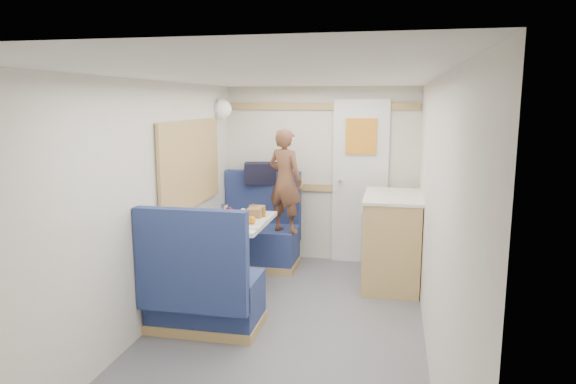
% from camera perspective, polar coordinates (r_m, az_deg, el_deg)
% --- Properties ---
extents(floor, '(4.50, 4.50, 0.00)m').
position_cam_1_polar(floor, '(4.08, -1.09, -16.64)').
color(floor, '#515156').
rests_on(floor, ground).
extents(ceiling, '(4.50, 4.50, 0.00)m').
position_cam_1_polar(ceiling, '(3.65, -1.19, 12.66)').
color(ceiling, silver).
rests_on(ceiling, wall_back).
extents(wall_back, '(2.20, 0.02, 2.00)m').
position_cam_1_polar(wall_back, '(5.92, 3.70, 1.93)').
color(wall_back, silver).
rests_on(wall_back, floor).
extents(wall_left, '(0.02, 4.50, 2.00)m').
position_cam_1_polar(wall_left, '(4.12, -16.22, -2.02)').
color(wall_left, silver).
rests_on(wall_left, floor).
extents(wall_right, '(0.02, 4.50, 2.00)m').
position_cam_1_polar(wall_right, '(3.66, 15.91, -3.49)').
color(wall_right, silver).
rests_on(wall_right, floor).
extents(oak_trim_low, '(2.15, 0.02, 0.08)m').
position_cam_1_polar(oak_trim_low, '(5.93, 3.66, 0.46)').
color(oak_trim_low, '#A38249').
rests_on(oak_trim_low, wall_back).
extents(oak_trim_high, '(2.15, 0.02, 0.08)m').
position_cam_1_polar(oak_trim_high, '(5.84, 3.76, 9.49)').
color(oak_trim_high, '#A38249').
rests_on(oak_trim_high, wall_back).
extents(side_window, '(0.04, 1.30, 0.72)m').
position_cam_1_polar(side_window, '(4.97, -10.79, 3.12)').
color(side_window, '#B1BFA2').
rests_on(side_window, wall_left).
extents(rear_door, '(0.62, 0.12, 1.86)m').
position_cam_1_polar(rear_door, '(5.85, 8.02, 1.47)').
color(rear_door, white).
rests_on(rear_door, wall_back).
extents(dinette_table, '(0.62, 0.92, 0.72)m').
position_cam_1_polar(dinette_table, '(4.95, -5.91, -4.85)').
color(dinette_table, white).
rests_on(dinette_table, floor).
extents(bench_far, '(0.90, 0.59, 1.05)m').
position_cam_1_polar(bench_far, '(5.82, -3.29, -5.25)').
color(bench_far, '#1A1A53').
rests_on(bench_far, floor).
extents(bench_near, '(0.90, 0.59, 1.05)m').
position_cam_1_polar(bench_near, '(4.26, -9.42, -11.21)').
color(bench_near, '#1A1A53').
rests_on(bench_near, floor).
extents(ledge, '(0.90, 0.14, 0.04)m').
position_cam_1_polar(ledge, '(5.94, -2.71, 0.79)').
color(ledge, '#A38249').
rests_on(ledge, bench_far).
extents(dome_light, '(0.20, 0.20, 0.20)m').
position_cam_1_polar(dome_light, '(5.72, -7.30, 9.12)').
color(dome_light, white).
rests_on(dome_light, wall_left).
extents(galley_counter, '(0.57, 0.92, 0.92)m').
position_cam_1_polar(galley_counter, '(5.29, 11.40, -5.15)').
color(galley_counter, '#A38249').
rests_on(galley_counter, floor).
extents(person, '(0.48, 0.40, 1.11)m').
position_cam_1_polar(person, '(5.44, -0.31, 1.27)').
color(person, brown).
rests_on(person, bench_far).
extents(duffel_bag, '(0.54, 0.35, 0.24)m').
position_cam_1_polar(duffel_bag, '(5.91, -2.41, 2.11)').
color(duffel_bag, black).
rests_on(duffel_bag, ledge).
extents(tray, '(0.28, 0.36, 0.02)m').
position_cam_1_polar(tray, '(4.70, -4.34, -3.57)').
color(tray, silver).
rests_on(tray, dinette_table).
extents(orange_fruit, '(0.07, 0.07, 0.07)m').
position_cam_1_polar(orange_fruit, '(4.65, -4.04, -3.14)').
color(orange_fruit, orange).
rests_on(orange_fruit, tray).
extents(cheese_block, '(0.12, 0.08, 0.04)m').
position_cam_1_polar(cheese_block, '(4.74, -6.01, -3.15)').
color(cheese_block, '#DDD57F').
rests_on(cheese_block, tray).
extents(wine_glass, '(0.08, 0.08, 0.17)m').
position_cam_1_polar(wine_glass, '(4.70, -6.53, -2.19)').
color(wine_glass, white).
rests_on(wine_glass, dinette_table).
extents(tumbler_left, '(0.06, 0.06, 0.10)m').
position_cam_1_polar(tumbler_left, '(4.79, -9.26, -2.91)').
color(tumbler_left, white).
rests_on(tumbler_left, dinette_table).
extents(tumbler_mid, '(0.07, 0.07, 0.12)m').
position_cam_1_polar(tumbler_mid, '(5.10, -7.08, -2.00)').
color(tumbler_mid, white).
rests_on(tumbler_mid, dinette_table).
extents(tumbler_right, '(0.07, 0.07, 0.12)m').
position_cam_1_polar(tumbler_right, '(5.07, -3.93, -2.01)').
color(tumbler_right, white).
rests_on(tumbler_right, dinette_table).
extents(beer_glass, '(0.06, 0.06, 0.10)m').
position_cam_1_polar(beer_glass, '(5.01, -2.86, -2.22)').
color(beer_glass, '#925715').
rests_on(beer_glass, dinette_table).
extents(pepper_grinder, '(0.03, 0.03, 0.09)m').
position_cam_1_polar(pepper_grinder, '(4.96, -5.46, -2.46)').
color(pepper_grinder, black).
rests_on(pepper_grinder, dinette_table).
extents(salt_grinder, '(0.04, 0.04, 0.10)m').
position_cam_1_polar(salt_grinder, '(4.94, -5.00, -2.44)').
color(salt_grinder, white).
rests_on(salt_grinder, dinette_table).
extents(bread_loaf, '(0.13, 0.24, 0.10)m').
position_cam_1_polar(bread_loaf, '(5.01, -3.60, -2.25)').
color(bread_loaf, brown).
rests_on(bread_loaf, dinette_table).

